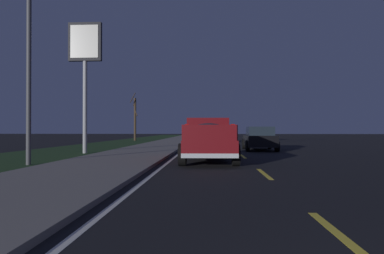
# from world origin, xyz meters

# --- Properties ---
(ground) EXTENTS (144.00, 144.00, 0.00)m
(ground) POSITION_xyz_m (27.00, 0.00, 0.00)
(ground) COLOR black
(sidewalk_shoulder) EXTENTS (108.00, 4.00, 0.12)m
(sidewalk_shoulder) POSITION_xyz_m (27.00, 5.70, 0.06)
(sidewalk_shoulder) COLOR slate
(sidewalk_shoulder) RESTS_ON ground
(grass_verge) EXTENTS (108.00, 6.00, 0.01)m
(grass_verge) POSITION_xyz_m (27.00, 10.70, 0.00)
(grass_verge) COLOR #1E3819
(grass_verge) RESTS_ON ground
(lane_markings) EXTENTS (108.00, 3.54, 0.01)m
(lane_markings) POSITION_xyz_m (28.64, 2.55, 0.00)
(lane_markings) COLOR yellow
(lane_markings) RESTS_ON ground
(pickup_truck) EXTENTS (5.48, 2.38, 1.87)m
(pickup_truck) POSITION_xyz_m (13.21, 1.75, 0.98)
(pickup_truck) COLOR maroon
(pickup_truck) RESTS_ON ground
(sedan_silver) EXTENTS (4.43, 2.06, 1.54)m
(sedan_silver) POSITION_xyz_m (32.98, 1.58, 0.78)
(sedan_silver) COLOR #B2B5BA
(sedan_silver) RESTS_ON ground
(sedan_black) EXTENTS (4.45, 2.10, 1.54)m
(sedan_black) POSITION_xyz_m (20.89, -1.59, 0.78)
(sedan_black) COLOR black
(sedan_black) RESTS_ON ground
(gas_price_sign) EXTENTS (0.27, 1.90, 7.47)m
(gas_price_sign) POSITION_xyz_m (17.40, 8.80, 5.64)
(gas_price_sign) COLOR #99999E
(gas_price_sign) RESTS_ON ground
(street_light_near) EXTENTS (0.36, 1.97, 8.98)m
(street_light_near) POSITION_xyz_m (11.30, 8.36, 5.33)
(street_light_near) COLOR #4C4C51
(street_light_near) RESTS_ON ground
(bare_tree_far) EXTENTS (1.30, 0.81, 5.84)m
(bare_tree_far) POSITION_xyz_m (38.51, 10.79, 2.77)
(bare_tree_far) COLOR #423323
(bare_tree_far) RESTS_ON ground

